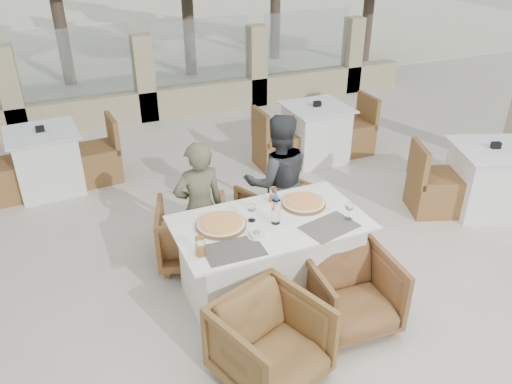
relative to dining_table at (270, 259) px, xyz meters
name	(u,v)px	position (x,y,z in m)	size (l,w,h in m)	color
ground	(267,286)	(0.03, 0.11, -0.39)	(80.00, 80.00, 0.00)	beige
sand_patch	(83,26)	(0.03, 14.11, -0.38)	(30.00, 16.00, 0.01)	#F7EFCA
perimeter_wall_far	(144,72)	(0.03, 4.91, 0.42)	(10.00, 0.34, 1.60)	tan
dining_table	(270,259)	(0.00, 0.00, 0.00)	(1.60, 0.90, 0.77)	white
placemat_near_left	(234,250)	(-0.43, -0.26, 0.39)	(0.45, 0.30, 0.00)	#4F4B44
placemat_near_right	(330,227)	(0.41, -0.27, 0.39)	(0.45, 0.30, 0.00)	#5B574E
pizza_left	(221,224)	(-0.40, 0.09, 0.41)	(0.41, 0.41, 0.05)	#CD5C1C
pizza_right	(303,202)	(0.38, 0.13, 0.41)	(0.39, 0.39, 0.05)	#DC5A1E
water_bottle	(276,210)	(0.03, -0.04, 0.51)	(0.07, 0.07, 0.26)	silver
wine_glass_centre	(252,211)	(-0.14, 0.08, 0.48)	(0.08, 0.08, 0.18)	white
wine_glass_corner	(349,210)	(0.61, -0.23, 0.48)	(0.08, 0.08, 0.18)	silver
beer_glass_left	(201,246)	(-0.68, -0.22, 0.46)	(0.08, 0.08, 0.15)	orange
beer_glass_right	(273,195)	(0.16, 0.30, 0.45)	(0.07, 0.07, 0.14)	orange
olive_dish	(256,234)	(-0.20, -0.16, 0.41)	(0.11, 0.11, 0.04)	silver
armchair_far_left	(193,232)	(-0.46, 0.79, -0.08)	(0.66, 0.68, 0.62)	olive
armchair_far_right	(274,207)	(0.49, 0.94, -0.10)	(0.61, 0.63, 0.57)	brown
armchair_near_left	(271,343)	(-0.38, -0.84, -0.06)	(0.69, 0.71, 0.65)	brown
armchair_near_right	(351,292)	(0.45, -0.58, -0.07)	(0.68, 0.70, 0.64)	brown
diner_left	(199,208)	(-0.41, 0.65, 0.27)	(0.47, 0.31, 1.30)	#565840
diner_right	(278,182)	(0.43, 0.73, 0.32)	(0.68, 0.53, 1.41)	#36383B
bg_table_a	(47,161)	(-1.65, 2.91, 0.00)	(1.64, 0.82, 0.77)	white
bg_table_b	(316,133)	(1.82, 2.40, 0.00)	(1.64, 0.82, 0.77)	white
bg_table_c	(487,179)	(2.91, 0.38, 0.00)	(1.64, 0.82, 0.77)	white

